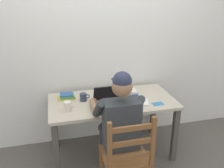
{
  "coord_description": "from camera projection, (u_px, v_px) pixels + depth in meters",
  "views": [
    {
      "loc": [
        -0.61,
        -2.47,
        1.93
      ],
      "look_at": [
        -0.01,
        -0.05,
        0.95
      ],
      "focal_mm": 39.0,
      "sensor_mm": 36.0,
      "label": 1
    }
  ],
  "objects": [
    {
      "name": "back_wall",
      "position": [
        103.0,
        43.0,
        3.0
      ],
      "size": [
        6.0,
        0.04,
        2.6
      ],
      "color": "silver",
      "rests_on": "ground"
    },
    {
      "name": "coffee_mug_white",
      "position": [
        68.0,
        106.0,
        2.55
      ],
      "size": [
        0.12,
        0.08,
        0.1
      ],
      "color": "silver",
      "rests_on": "desk"
    },
    {
      "name": "desk",
      "position": [
        112.0,
        107.0,
        2.85
      ],
      "size": [
        1.44,
        0.73,
        0.73
      ],
      "color": "#BCB29E",
      "rests_on": "ground"
    },
    {
      "name": "paper_pile_near_laptop",
      "position": [
        116.0,
        99.0,
        2.82
      ],
      "size": [
        0.27,
        0.18,
        0.02
      ],
      "primitive_type": "cube",
      "rotation": [
        0.0,
        0.0,
        -0.05
      ],
      "color": "silver",
      "rests_on": "desk"
    },
    {
      "name": "landscape_photo_print",
      "position": [
        158.0,
        104.0,
        2.72
      ],
      "size": [
        0.14,
        0.1,
        0.0
      ],
      "primitive_type": "cube",
      "rotation": [
        0.0,
        0.0,
        0.09
      ],
      "color": "teal",
      "rests_on": "desk"
    },
    {
      "name": "wooden_chair",
      "position": [
        126.0,
        158.0,
        2.25
      ],
      "size": [
        0.42,
        0.42,
        0.95
      ],
      "color": "brown",
      "rests_on": "ground"
    },
    {
      "name": "computer_mouse",
      "position": [
        137.0,
        106.0,
        2.64
      ],
      "size": [
        0.06,
        0.1,
        0.03
      ],
      "primitive_type": "ellipsoid",
      "color": "black",
      "rests_on": "desk"
    },
    {
      "name": "coffee_mug_dark",
      "position": [
        84.0,
        97.0,
        2.78
      ],
      "size": [
        0.12,
        0.08,
        0.09
      ],
      "color": "#2D384C",
      "rests_on": "desk"
    },
    {
      "name": "ground_plane",
      "position": [
        112.0,
        152.0,
        3.08
      ],
      "size": [
        8.0,
        8.0,
        0.0
      ],
      "primitive_type": "plane",
      "color": "#56514C"
    },
    {
      "name": "book_stack_main",
      "position": [
        67.0,
        96.0,
        2.84
      ],
      "size": [
        0.21,
        0.13,
        0.06
      ],
      "color": "gold",
      "rests_on": "desk"
    },
    {
      "name": "paper_pile_back_corner",
      "position": [
        140.0,
        102.0,
        2.75
      ],
      "size": [
        0.22,
        0.22,
        0.02
      ],
      "primitive_type": "cube",
      "rotation": [
        0.0,
        0.0,
        -0.25
      ],
      "color": "white",
      "rests_on": "desk"
    },
    {
      "name": "seated_person",
      "position": [
        119.0,
        122.0,
        2.42
      ],
      "size": [
        0.5,
        0.6,
        1.25
      ],
      "color": "#33383D",
      "rests_on": "ground"
    },
    {
      "name": "book_stack_side",
      "position": [
        129.0,
        93.0,
        2.93
      ],
      "size": [
        0.2,
        0.15,
        0.07
      ],
      "color": "#2D5B9E",
      "rests_on": "desk"
    },
    {
      "name": "laptop",
      "position": [
        110.0,
        102.0,
        2.65
      ],
      "size": [
        0.33,
        0.33,
        0.21
      ],
      "color": "black",
      "rests_on": "desk"
    }
  ]
}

